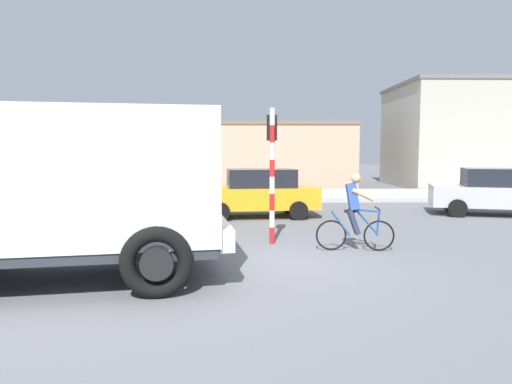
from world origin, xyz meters
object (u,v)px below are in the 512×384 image
Objects in this scene: cyclist at (355,212)px; traffic_light_pole at (272,157)px; truck_foreground at (61,183)px; car_red_near at (494,191)px; car_white_mid at (258,192)px.

traffic_light_pole reaches higher than cyclist.
truck_foreground is 1.33× the size of car_red_near.
truck_foreground is 4.87m from traffic_light_pole.
car_white_mid is at bearing 64.84° from truck_foreground.
cyclist is 5.59m from car_white_mid.
truck_foreground is 13.93m from car_red_near.
car_red_near is (6.07, 5.45, -0.05)m from cyclist.
car_red_near is at bearing 1.65° from car_white_mid.
cyclist is 8.16m from car_red_near.
truck_foreground is at bearing -140.26° from traffic_light_pole.
traffic_light_pole reaches higher than car_red_near.
cyclist is at bearing -138.05° from car_red_near.
cyclist reaches higher than car_white_mid.
traffic_light_pole is 4.54m from car_white_mid.
car_white_mid is at bearing 92.97° from traffic_light_pole.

